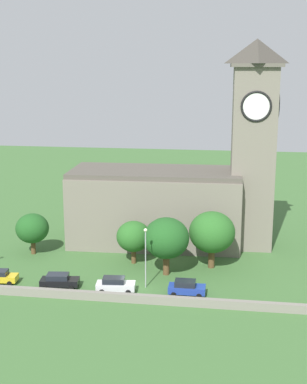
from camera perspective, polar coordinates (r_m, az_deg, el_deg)
ground_plane at (r=81.01m, az=-0.42°, el=-6.10°), size 200.00×200.00×0.00m
church at (r=81.86m, az=2.85°, el=0.13°), size 31.14×12.50×30.55m
quay_barrier at (r=63.81m, az=-3.06°, el=-11.11°), size 54.32×0.70×1.01m
car_black at (r=68.53m, az=-9.95°, el=-9.21°), size 4.92×2.74×1.71m
car_white at (r=66.29m, az=-4.08°, el=-9.76°), size 4.84×2.48×1.87m
car_blue at (r=65.46m, az=3.51°, el=-10.08°), size 4.42×2.27×1.82m
streetlamp_west_mid at (r=65.94m, az=-0.85°, el=-6.03°), size 0.44×0.44×7.64m
tree_churchyard at (r=74.42m, az=-2.13°, el=-4.73°), size 4.72×4.72×6.02m
tree_by_tower at (r=80.01m, az=-12.71°, el=-3.79°), size 4.79×4.79×6.03m
tree_riverside_east at (r=70.07m, az=1.37°, el=-4.92°), size 5.97×5.97×7.69m
tree_riverside_west at (r=72.86m, az=6.21°, el=-4.27°), size 6.20×6.20×7.82m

